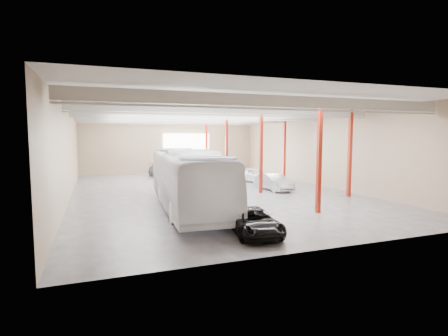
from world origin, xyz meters
TOP-DOWN VIEW (x-y plane):
  - depot_shell at (0.13, 0.48)m, footprint 22.12×32.12m
  - coach_bus at (-3.50, -6.01)m, footprint 4.33×14.22m
  - black_sedan at (-2.00, -12.91)m, footprint 2.60×4.71m
  - car_row_a at (-2.00, -5.47)m, footprint 2.12×4.86m
  - car_row_b at (2.10, 4.50)m, footprint 3.20×5.19m
  - car_row_c at (-2.00, 12.00)m, footprint 2.64×5.25m
  - car_right_near at (5.50, -1.08)m, footprint 1.87×4.56m
  - car_right_far at (6.21, 4.12)m, footprint 2.93×4.71m

SIDE VIEW (x-z plane):
  - black_sedan at x=-2.00m, z-range 0.00..1.25m
  - car_row_c at x=-2.00m, z-range 0.00..1.46m
  - car_right_near at x=5.50m, z-range 0.00..1.47m
  - car_right_far at x=6.21m, z-range 0.00..1.50m
  - car_row_b at x=2.10m, z-range 0.00..1.62m
  - car_row_a at x=-2.00m, z-range 0.00..1.63m
  - coach_bus at x=-3.50m, z-range 0.00..3.90m
  - depot_shell at x=0.13m, z-range 1.44..8.51m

